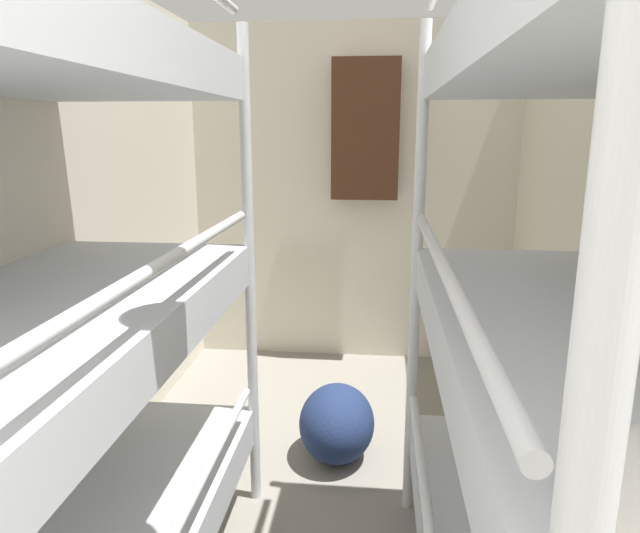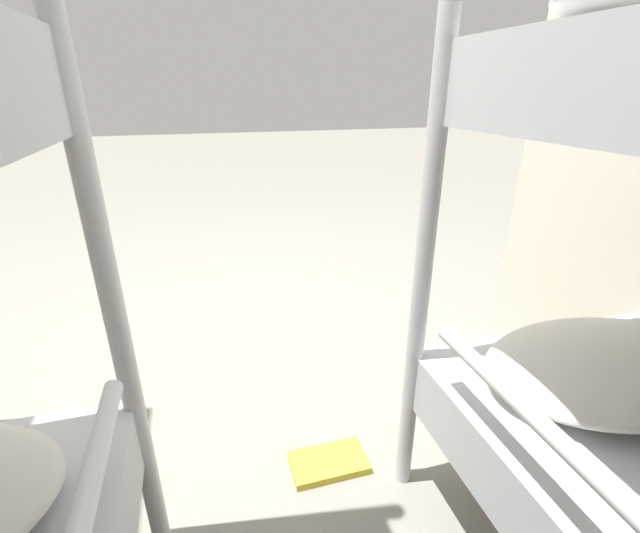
{
  "view_description": "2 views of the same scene",
  "coord_description": "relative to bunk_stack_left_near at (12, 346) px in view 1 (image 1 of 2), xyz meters",
  "views": [
    {
      "loc": [
        0.18,
        0.19,
        1.61
      ],
      "look_at": [
        -0.04,
        2.38,
        1.08
      ],
      "focal_mm": 32.0,
      "sensor_mm": 36.0,
      "label": 1
    },
    {
      "loc": [
        0.15,
        1.4,
        1.07
      ],
      "look_at": [
        -0.04,
        0.73,
        0.78
      ],
      "focal_mm": 24.0,
      "sensor_mm": 36.0,
      "label": 2
    }
  ],
  "objects": [
    {
      "name": "wall_back",
      "position": [
        0.72,
        2.74,
        0.07
      ],
      "size": [
        2.34,
        0.06,
        2.32
      ],
      "color": "beige",
      "rests_on": "ground_plane"
    },
    {
      "name": "bunk_stack_left_near",
      "position": [
        0.0,
        0.0,
        0.0
      ],
      "size": [
        0.79,
        1.88,
        2.04
      ],
      "color": "silver",
      "rests_on": "ground_plane"
    },
    {
      "name": "duffel_bag",
      "position": [
        0.72,
        1.34,
        -0.9
      ],
      "size": [
        0.38,
        0.47,
        0.38
      ],
      "color": "navy",
      "rests_on": "ground_plane"
    },
    {
      "name": "bunk_stack_right_near",
      "position": [
        1.43,
        0.0,
        0.0
      ],
      "size": [
        0.79,
        1.88,
        2.04
      ],
      "color": "silver",
      "rests_on": "ground_plane"
    },
    {
      "name": "hanging_coat",
      "position": [
        0.8,
        2.59,
        0.53
      ],
      "size": [
        0.44,
        0.12,
        0.9
      ],
      "color": "#472819"
    },
    {
      "name": "wall_left",
      "position": [
        -0.42,
        0.64,
        0.07
      ],
      "size": [
        0.06,
        4.26,
        2.32
      ],
      "color": "beige",
      "rests_on": "ground_plane"
    }
  ]
}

